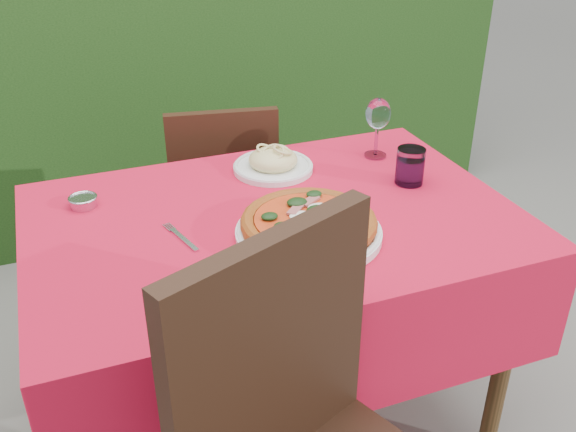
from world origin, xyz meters
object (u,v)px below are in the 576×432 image
object	(u,v)px
pizza_plate	(309,226)
chair_far	(223,195)
pasta_plate	(273,163)
water_glass	(410,168)
wine_glass	(378,116)
steel_ramekin	(83,202)
fork	(184,240)

from	to	relation	value
pizza_plate	chair_far	bearing A→B (deg)	90.20
chair_far	pizza_plate	distance (m)	0.85
pasta_plate	water_glass	distance (m)	0.40
wine_glass	pasta_plate	bearing A→B (deg)	177.05
water_glass	wine_glass	xyz separation A→B (m)	(-0.00, 0.20, 0.08)
chair_far	pasta_plate	distance (m)	0.50
steel_ramekin	fork	bearing A→B (deg)	-52.02
chair_far	steel_ramekin	world-z (taller)	chair_far
water_glass	steel_ramekin	size ratio (longest dim) A/B	1.50
pizza_plate	pasta_plate	xyz separation A→B (m)	(0.05, 0.40, -0.01)
pasta_plate	chair_far	bearing A→B (deg)	97.49
pizza_plate	steel_ramekin	distance (m)	0.62
pizza_plate	wine_glass	distance (m)	0.55
chair_far	pasta_plate	size ratio (longest dim) A/B	3.53
pasta_plate	steel_ramekin	world-z (taller)	pasta_plate
pasta_plate	wine_glass	world-z (taller)	wine_glass
pasta_plate	fork	size ratio (longest dim) A/B	1.38
pizza_plate	water_glass	bearing A→B (deg)	24.44
fork	steel_ramekin	world-z (taller)	steel_ramekin
water_glass	pizza_plate	bearing A→B (deg)	-155.56
water_glass	steel_ramekin	distance (m)	0.90
wine_glass	fork	size ratio (longest dim) A/B	1.10
chair_far	fork	world-z (taller)	chair_far
water_glass	steel_ramekin	xyz separation A→B (m)	(-0.88, 0.19, -0.03)
pizza_plate	wine_glass	xyz separation A→B (m)	(0.38, 0.38, 0.10)
wine_glass	chair_far	bearing A→B (deg)	132.63
pizza_plate	wine_glass	size ratio (longest dim) A/B	2.24
pasta_plate	steel_ramekin	size ratio (longest dim) A/B	3.37
chair_far	steel_ramekin	bearing A→B (deg)	51.23
pizza_plate	fork	world-z (taller)	pizza_plate
pasta_plate	wine_glass	bearing A→B (deg)	-2.95
wine_glass	fork	xyz separation A→B (m)	(-0.67, -0.29, -0.13)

